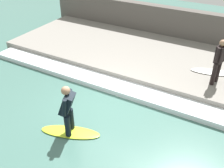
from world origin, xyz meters
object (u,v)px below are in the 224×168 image
at_px(surfboard_riding, 70,132).
at_px(surfer_riding, 68,108).
at_px(surfboard_waiting_near, 213,72).
at_px(surfer_waiting_near, 219,60).

bearing_deg(surfboard_riding, surfer_riding, -165.96).
relative_size(surfer_riding, surfboard_waiting_near, 0.90).
height_order(surfer_riding, surfboard_waiting_near, surfer_riding).
xyz_separation_m(surfboard_riding, surfboard_waiting_near, (4.91, -2.92, 0.35)).
height_order(surfboard_riding, surfer_riding, surfer_riding).
height_order(surfer_riding, surfer_waiting_near, surfer_waiting_near).
relative_size(surfboard_riding, surfboard_waiting_near, 1.07).
relative_size(surfer_riding, surfer_waiting_near, 0.95).
bearing_deg(surfboard_waiting_near, surfer_waiting_near, -168.07).
bearing_deg(surfer_riding, surfboard_riding, 14.04).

